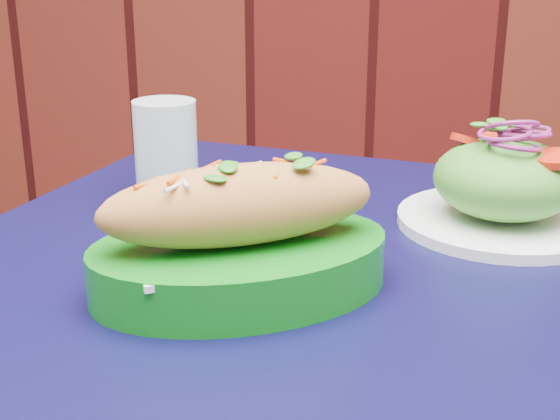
# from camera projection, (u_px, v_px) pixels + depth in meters

# --- Properties ---
(cafe_table) EXTENTS (0.98, 0.98, 0.75)m
(cafe_table) POSITION_uv_depth(u_px,v_px,m) (330.00, 347.00, 0.78)
(cafe_table) COLOR black
(cafe_table) RESTS_ON ground
(banh_mi_basket) EXTENTS (0.32, 0.27, 0.12)m
(banh_mi_basket) POSITION_uv_depth(u_px,v_px,m) (240.00, 239.00, 0.69)
(banh_mi_basket) COLOR #0E7115
(banh_mi_basket) RESTS_ON cafe_table
(salad_plate) EXTENTS (0.23, 0.23, 0.12)m
(salad_plate) POSITION_uv_depth(u_px,v_px,m) (504.00, 186.00, 0.84)
(salad_plate) COLOR white
(salad_plate) RESTS_ON cafe_table
(water_glass) EXTENTS (0.07, 0.07, 0.12)m
(water_glass) POSITION_uv_depth(u_px,v_px,m) (166.00, 151.00, 0.93)
(water_glass) COLOR silver
(water_glass) RESTS_ON cafe_table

